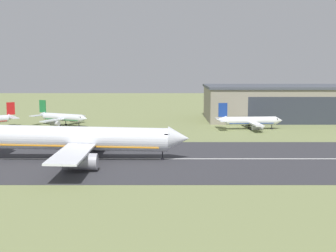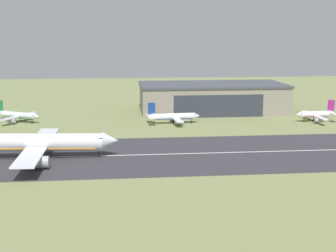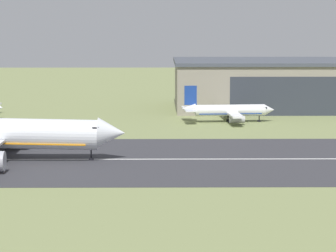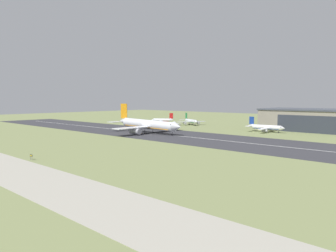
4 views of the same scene
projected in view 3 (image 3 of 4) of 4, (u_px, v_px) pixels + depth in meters
runway_strip at (162, 159)px, 139.37m from camera, size 383.12×46.23×0.06m
runway_centreline at (162, 159)px, 139.37m from camera, size 344.80×0.70×0.01m
hangar_building at (298, 84)px, 215.28m from camera, size 67.20×32.60×13.26m
airplane_parked_west at (228, 111)px, 188.05m from camera, size 22.30×20.87×8.77m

